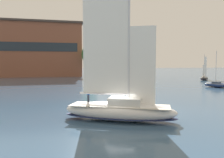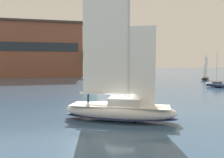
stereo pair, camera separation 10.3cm
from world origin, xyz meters
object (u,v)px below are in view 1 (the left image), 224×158
Objects in this scene: tree_shore_center at (89,55)px; tree_shore_right at (120,49)px; sailboat_moored_near_marina at (218,85)px; sailboat_moored_mid_channel at (204,78)px; sailboat_main at (120,108)px.

tree_shore_right is (12.41, 1.99, 2.29)m from tree_shore_center.
sailboat_moored_near_marina is at bearing -77.27° from tree_shore_right.
tree_shore_right is 1.95× the size of sailboat_moored_near_marina.
tree_shore_center is at bearing 118.04° from sailboat_moored_near_marina.
tree_shore_center is 1.53× the size of sailboat_moored_mid_channel.
sailboat_main reaches higher than sailboat_moored_mid_channel.
tree_shore_center is 48.14m from sailboat_moored_near_marina.
sailboat_main is at bearing -105.31° from tree_shore_right.
sailboat_main is 35.13m from sailboat_moored_near_marina.
sailboat_main is at bearing -133.58° from sailboat_moored_mid_channel.
sailboat_moored_near_marina is (9.92, -43.90, -10.23)m from tree_shore_right.
sailboat_main is at bearing -142.34° from sailboat_moored_near_marina.
sailboat_main is 1.81× the size of sailboat_moored_mid_channel.
tree_shore_center is at bearing 85.06° from sailboat_main.
tree_shore_right is 1.08× the size of sailboat_main.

